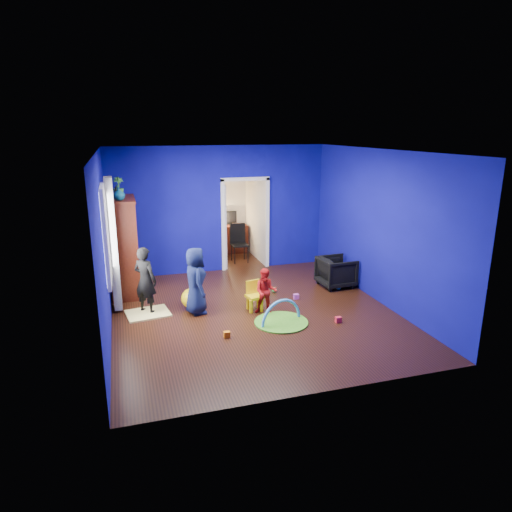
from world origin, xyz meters
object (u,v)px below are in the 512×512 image
object	(u,v)px
play_mat	(281,322)
child_black	(145,280)
child_navy	(196,281)
hopper_ball	(192,298)
crt_tv	(125,245)
study_desk	(231,239)
toddler_red	(266,291)
kid_chair	(255,297)
armchair	(336,272)
vase	(119,194)
tv_armoire	(123,247)
folding_chair	(240,244)

from	to	relation	value
play_mat	child_black	bearing A→B (deg)	152.16
child_navy	hopper_ball	world-z (taller)	child_navy
crt_tv	study_desk	size ratio (longest dim) A/B	0.80
toddler_red	study_desk	size ratio (longest dim) A/B	0.96
child_navy	kid_chair	bearing A→B (deg)	-104.19
armchair	vase	size ratio (longest dim) A/B	2.99
crt_tv	kid_chair	bearing A→B (deg)	-36.42
vase	kid_chair	size ratio (longest dim) A/B	0.47
toddler_red	kid_chair	distance (m)	0.30
vase	tv_armoire	bearing A→B (deg)	90.00
hopper_ball	kid_chair	distance (m)	1.19
child_navy	play_mat	xyz separation A→B (m)	(1.33, -0.87, -0.60)
toddler_red	hopper_ball	distance (m)	1.43
play_mat	folding_chair	bearing A→B (deg)	86.02
kid_chair	child_navy	bearing A→B (deg)	155.98
child_black	toddler_red	xyz separation A→B (m)	(2.07, -0.68, -0.19)
vase	study_desk	size ratio (longest dim) A/B	0.27
child_navy	folding_chair	xyz separation A→B (m)	(1.60, 2.99, -0.16)
armchair	play_mat	distance (m)	2.32
kid_chair	armchair	bearing A→B (deg)	7.28
child_navy	vase	size ratio (longest dim) A/B	5.21
armchair	toddler_red	bearing A→B (deg)	114.33
vase	child_black	bearing A→B (deg)	-68.52
toddler_red	tv_armoire	xyz separation A→B (m)	(-2.41, 1.84, 0.56)
vase	hopper_ball	distance (m)	2.39
toddler_red	crt_tv	bearing A→B (deg)	162.39
child_black	tv_armoire	world-z (taller)	tv_armoire
play_mat	child_navy	bearing A→B (deg)	146.70
study_desk	folding_chair	bearing A→B (deg)	-90.00
folding_chair	child_navy	bearing A→B (deg)	-118.18
armchair	study_desk	bearing A→B (deg)	20.92
hopper_ball	armchair	bearing A→B (deg)	6.33
tv_armoire	kid_chair	xyz separation A→B (m)	(2.26, -1.64, -0.73)
toddler_red	study_desk	distance (m)	4.35
child_black	child_navy	xyz separation A→B (m)	(0.87, -0.29, -0.00)
armchair	child_black	distance (m)	3.99
child_black	folding_chair	bearing A→B (deg)	-91.29
child_black	folding_chair	world-z (taller)	child_black
armchair	kid_chair	xyz separation A→B (m)	(-2.05, -0.79, -0.07)
tv_armoire	play_mat	size ratio (longest dim) A/B	2.10
study_desk	child_black	bearing A→B (deg)	-123.97
armchair	tv_armoire	size ratio (longest dim) A/B	0.36
study_desk	child_navy	bearing A→B (deg)	-112.07
armchair	child_navy	world-z (taller)	child_navy
child_black	hopper_ball	bearing A→B (deg)	-141.40
vase	hopper_ball	xyz separation A→B (m)	(1.15, -0.90, -1.89)
vase	tv_armoire	xyz separation A→B (m)	(0.00, 0.30, -1.10)
child_navy	toddler_red	xyz separation A→B (m)	(1.20, -0.39, -0.19)
play_mat	study_desk	distance (m)	4.84
vase	child_navy	bearing A→B (deg)	-43.60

